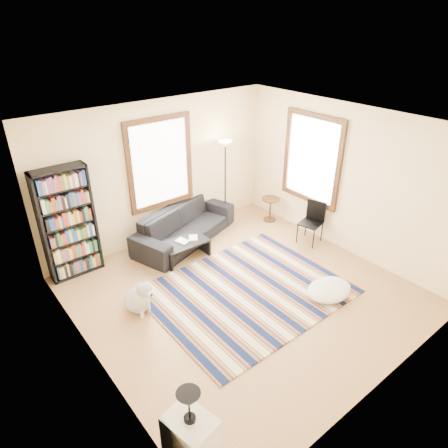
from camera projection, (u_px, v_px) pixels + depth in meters
floor at (242, 295)px, 6.76m from camera, size 5.00×5.00×0.10m
ceiling at (247, 124)px, 5.38m from camera, size 5.00×5.00×0.10m
wall_back at (159, 172)px, 7.82m from camera, size 5.00×0.10×2.80m
wall_front at (400, 304)px, 4.32m from camera, size 5.00×0.10×2.80m
wall_left at (81, 282)px, 4.67m from camera, size 0.10×5.00×2.80m
wall_right at (347, 179)px, 7.47m from camera, size 0.10×5.00×2.80m
window_back at (160, 163)px, 7.67m from camera, size 1.20×0.06×1.60m
window_right at (312, 159)px, 7.88m from camera, size 0.06×1.20×1.60m
rug at (247, 291)px, 6.76m from camera, size 3.14×2.51×0.02m
sofa at (185, 225)px, 8.10m from camera, size 1.59×2.51×0.68m
bookshelf at (68, 223)px, 6.78m from camera, size 0.90×0.30×2.00m
coffee_table at (184, 250)px, 7.58m from camera, size 1.00×0.72×0.36m
book_a at (179, 243)px, 7.43m from camera, size 0.28×0.24×0.02m
book_b at (189, 238)px, 7.60m from camera, size 0.26×0.27×0.02m
floor_cushion at (329, 290)px, 6.63m from camera, size 0.87×0.68×0.21m
floor_lamp at (225, 184)px, 8.52m from camera, size 0.35×0.35×1.86m
side_table at (270, 209)px, 8.92m from camera, size 0.51×0.51×0.54m
folding_chair at (311, 223)px, 7.99m from camera, size 0.50×0.49×0.86m
white_cabinet at (191, 442)px, 4.04m from camera, size 0.47×0.57×0.70m
table_lamp at (189, 407)px, 3.78m from camera, size 0.27×0.27×0.38m
dog at (136, 294)px, 6.20m from camera, size 0.56×0.69×0.61m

